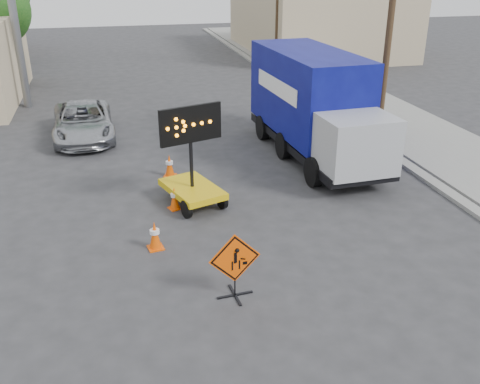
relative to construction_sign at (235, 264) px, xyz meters
name	(u,v)px	position (x,y,z in m)	size (l,w,h in m)	color
ground	(257,300)	(0.43, -0.25, -0.80)	(100.00, 100.00, 0.00)	#2D2D30
curb_right	(316,104)	(7.63, 14.75, -0.74)	(0.40, 60.00, 0.12)	gray
sidewalk_right	(359,100)	(9.93, 14.75, -0.72)	(4.00, 60.00, 0.15)	gray
building_right_far	(317,20)	(13.43, 29.75, 1.50)	(10.00, 14.00, 4.60)	tan
utility_pole_near	(391,15)	(8.43, 9.75, 3.88)	(1.80, 0.26, 9.00)	#41301C
construction_sign	(235,264)	(0.00, 0.00, 0.00)	(1.14, 0.81, 1.51)	black
arrow_board	(192,183)	(-0.12, 4.87, -0.13)	(1.84, 2.38, 2.98)	gold
pickup_truck	(83,121)	(-3.33, 12.10, -0.11)	(2.27, 4.93, 1.37)	#AAADB1
box_truck	(314,111)	(4.81, 7.96, 0.87)	(2.77, 7.86, 3.69)	black
cone_a	(155,235)	(-1.46, 2.47, -0.42)	(0.44, 0.44, 0.75)	#F05005
cone_b	(175,198)	(-0.68, 4.65, -0.46)	(0.45, 0.45, 0.68)	#F05005
cone_c	(170,165)	(-0.50, 7.20, -0.43)	(0.49, 0.49, 0.75)	#F05005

